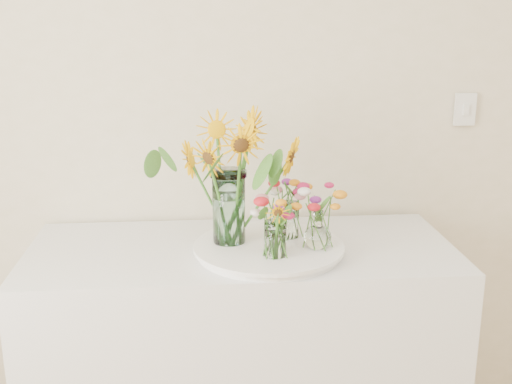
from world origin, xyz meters
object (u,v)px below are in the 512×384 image
mason_jar (229,207)px  small_vase_b (318,230)px  counter (242,368)px  small_vase_a (275,240)px  small_vase_c (288,220)px  tray (269,250)px

mason_jar → small_vase_b: size_ratio=1.94×
counter → small_vase_a: small_vase_a is taller
mason_jar → small_vase_c: (0.20, 0.03, -0.06)m
small_vase_a → small_vase_c: 0.18m
counter → tray: bearing=-40.2°
mason_jar → small_vase_a: (0.13, -0.14, -0.06)m
counter → mason_jar: (-0.04, -0.03, 0.60)m
mason_jar → small_vase_a: bearing=-46.1°
counter → small_vase_a: 0.57m
small_vase_a → small_vase_c: small_vase_c is taller
tray → small_vase_a: size_ratio=3.97×
counter → tray: 0.48m
small_vase_a → small_vase_b: 0.16m
tray → small_vase_c: small_vase_c is taller
counter → small_vase_b: bearing=-23.2°
small_vase_a → mason_jar: bearing=133.9°
small_vase_b → counter: bearing=156.8°
counter → small_vase_a: size_ratio=12.15×
tray → small_vase_b: small_vase_b is taller
small_vase_b → small_vase_c: 0.13m
tray → small_vase_a: small_vase_a is taller
mason_jar → small_vase_a: 0.20m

